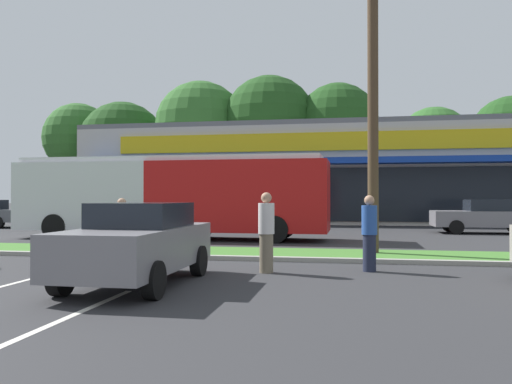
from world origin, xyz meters
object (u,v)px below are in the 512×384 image
Objects in this scene: pedestrian_near_bench at (122,231)px; pedestrian_mid at (369,233)px; car_0 at (487,216)px; pedestrian_by_pole at (266,232)px; utility_pole at (368,39)px; city_bus at (171,195)px; car_1 at (150,214)px; car_4 at (139,243)px.

pedestrian_mid reaches higher than pedestrian_near_bench.
pedestrian_by_pole reaches higher than car_0.
utility_pole is 6.98× the size of pedestrian_near_bench.
city_bus is 9.86m from pedestrian_by_pole.
utility_pole is at bearing -178.37° from pedestrian_near_bench.
city_bus is 3.07× the size of car_1.
car_1 is at bearing -23.98° from pedestrian_mid.
city_bus is 7.70m from pedestrian_near_bench.
city_bus is at bearing -100.90° from pedestrian_near_bench.
utility_pole is 9.99m from city_bus.
pedestrian_near_bench is 0.96× the size of pedestrian_mid.
car_1 is 15.65m from pedestrian_by_pole.
city_bus is at bearing -19.13° from pedestrian_mid.
pedestrian_mid is at bearing 128.94° from car_1.
pedestrian_near_bench reaches higher than car_1.
pedestrian_by_pole is 1.04× the size of pedestrian_mid.
utility_pole is 6.70× the size of pedestrian_mid.
pedestrian_by_pole is at bearing -124.49° from utility_pole.
city_bus is at bearing -163.71° from car_4.
car_0 is 16.16m from car_1.
utility_pole is 2.46× the size of car_0.
utility_pole is at bearing -139.81° from pedestrian_by_pole.
city_bus is 3.04× the size of car_4.
car_0 is at bearing -86.92° from pedestrian_mid.
car_4 is (5.91, -15.31, 0.01)m from car_1.
pedestrian_by_pole reaches higher than pedestrian_mid.
utility_pole is at bearing 147.76° from city_bus.
utility_pole reaches higher than car_0.
pedestrian_near_bench is (-1.62, 2.75, 0.03)m from car_4.
pedestrian_near_bench is at bearing 24.84° from pedestrian_mid.
pedestrian_near_bench is (-6.16, -2.60, -5.27)m from utility_pole.
utility_pole is 15.38m from car_1.
pedestrian_by_pole is at bearing 131.38° from car_4.
car_0 reaches higher than car_1.
city_bus is 2.70× the size of car_0.
pedestrian_mid is (-0.11, -2.84, -5.24)m from utility_pole.
car_4 is 2.33× the size of pedestrian_by_pole.
utility_pole reaches higher than pedestrian_near_bench.
pedestrian_near_bench is at bearing 108.85° from car_1.
utility_pole is 8.51m from pedestrian_near_bench.
car_0 is 1.13× the size of car_4.
car_0 is 2.63× the size of pedestrian_by_pole.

